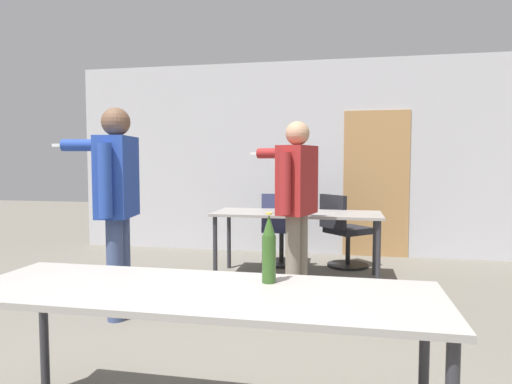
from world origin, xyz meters
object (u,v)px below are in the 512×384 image
(person_far_watching, at_px, (296,193))
(person_left_plaid, at_px, (115,192))
(beer_bottle, at_px, (269,250))
(office_chair_near_pushed, at_px, (344,233))
(office_chair_mid_tucked, at_px, (281,231))

(person_far_watching, distance_m, person_left_plaid, 1.66)
(person_left_plaid, bearing_deg, beer_bottle, -141.45)
(person_left_plaid, xyz_separation_m, beer_bottle, (1.57, -1.41, -0.16))
(person_left_plaid, height_order, office_chair_near_pushed, person_left_plaid)
(beer_bottle, bearing_deg, person_left_plaid, 138.00)
(office_chair_mid_tucked, xyz_separation_m, beer_bottle, (0.46, -3.62, 0.48))
(person_far_watching, bearing_deg, office_chair_near_pushed, -0.53)
(person_left_plaid, height_order, office_chair_mid_tucked, person_left_plaid)
(person_far_watching, relative_size, beer_bottle, 5.06)
(person_far_watching, bearing_deg, person_left_plaid, 135.89)
(person_left_plaid, distance_m, office_chair_mid_tucked, 2.55)
(person_far_watching, distance_m, office_chair_near_pushed, 1.64)
(person_far_watching, xyz_separation_m, office_chair_mid_tucked, (-0.34, 1.39, -0.59))
(office_chair_near_pushed, bearing_deg, beer_bottle, -48.06)
(office_chair_mid_tucked, distance_m, office_chair_near_pushed, 0.80)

